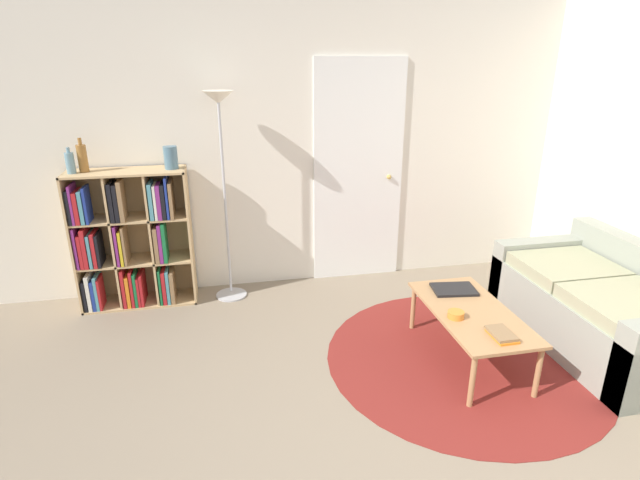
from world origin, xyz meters
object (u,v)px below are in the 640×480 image
bookshelf (130,241)px  couch (606,308)px  floor_lamp (221,139)px  bowl (456,315)px  bottle_left (70,163)px  vase_on_shelf (171,158)px  coffee_table (471,315)px  laptop (454,289)px  bottle_middle (82,158)px

bookshelf → couch: bookshelf is taller
bookshelf → floor_lamp: size_ratio=0.66×
bowl → floor_lamp: bearing=135.6°
bottle_left → couch: bearing=-19.3°
bookshelf → vase_on_shelf: vase_on_shelf is taller
bookshelf → floor_lamp: floor_lamp is taller
bookshelf → vase_on_shelf: size_ratio=6.41×
bottle_left → coffee_table: bearing=-26.4°
bookshelf → laptop: (2.45, -1.09, -0.17)m
vase_on_shelf → bowl: bearing=-38.3°
bookshelf → laptop: size_ratio=3.45×
bowl → bottle_middle: 3.08m
bowl → bottle_left: bottle_left is taller
coffee_table → bottle_middle: bearing=152.2°
laptop → bowl: size_ratio=3.06×
coffee_table → bottle_left: bearing=153.6°
bowl → bottle_left: (-2.63, 1.46, 0.85)m
bookshelf → bottle_middle: size_ratio=4.35×
bowl → bottle_left: 3.13m
bowl → vase_on_shelf: vase_on_shelf is taller
couch → bowl: 1.28m
couch → bottle_left: (-3.90, 1.37, 0.99)m
floor_lamp → bowl: floor_lamp is taller
bookshelf → couch: bearing=-21.4°
couch → laptop: couch is taller
bottle_middle → vase_on_shelf: size_ratio=1.47×
coffee_table → vase_on_shelf: bearing=145.2°
coffee_table → vase_on_shelf: 2.63m
floor_lamp → bottle_middle: size_ratio=6.63×
floor_lamp → bowl: size_ratio=16.05×
bowl → vase_on_shelf: size_ratio=0.61×
bowl → couch: bearing=4.1°
vase_on_shelf → bookshelf: bearing=-179.7°
couch → laptop: size_ratio=4.58×
bookshelf → coffee_table: size_ratio=1.13×
couch → bowl: couch is taller
coffee_table → bowl: (-0.15, -0.07, 0.06)m
bookshelf → bottle_middle: (-0.27, 0.02, 0.72)m
coffee_table → laptop: size_ratio=3.06×
couch → laptop: bearing=164.8°
bookshelf → coffee_table: 2.82m
floor_lamp → bottle_left: floor_lamp is taller
bookshelf → bottle_middle: 0.77m
laptop → bookshelf: bearing=156.0°
bookshelf → coffee_table: bookshelf is taller
coffee_table → bottle_middle: bottle_middle is taller
bottle_left → vase_on_shelf: 0.76m
laptop → coffee_table: bearing=-93.4°
bottle_left → floor_lamp: bearing=-1.1°
couch → bottle_middle: bottle_middle is taller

